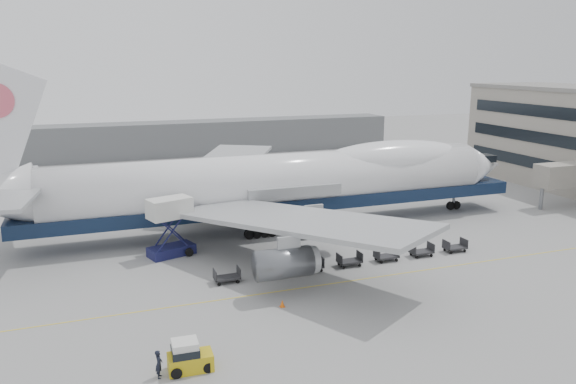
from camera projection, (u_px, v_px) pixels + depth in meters
name	position (u px, v px, depth m)	size (l,w,h in m)	color
ground	(316.00, 260.00, 55.87)	(260.00, 260.00, 0.00)	gray
apron_line	(342.00, 282.00, 50.38)	(60.00, 0.15, 0.01)	gold
hangar	(140.00, 140.00, 115.73)	(110.00, 8.00, 7.00)	slate
airliner	(282.00, 181.00, 65.78)	(67.00, 55.30, 19.98)	white
catering_truck	(170.00, 223.00, 56.62)	(5.03, 4.10, 6.01)	#1A1C4E
baggage_tug	(188.00, 357.00, 35.80)	(2.90, 1.65, 2.08)	gold
ground_worker	(159.00, 364.00, 34.99)	(0.67, 0.44, 1.85)	black
traffic_cone	(282.00, 304.00, 45.25)	(0.41, 0.41, 0.60)	#E0590B
dolly_0	(227.00, 277.00, 50.22)	(2.30, 1.35, 1.30)	#2D2D30
dolly_1	(270.00, 271.00, 51.58)	(2.30, 1.35, 1.30)	#2D2D30
dolly_2	(311.00, 266.00, 52.94)	(2.30, 1.35, 1.30)	#2D2D30
dolly_3	(349.00, 261.00, 54.30)	(2.30, 1.35, 1.30)	#2D2D30
dolly_4	(386.00, 256.00, 55.67)	(2.30, 1.35, 1.30)	#2D2D30
dolly_5	(421.00, 251.00, 57.03)	(2.30, 1.35, 1.30)	#2D2D30
dolly_6	(455.00, 247.00, 58.39)	(2.30, 1.35, 1.30)	#2D2D30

